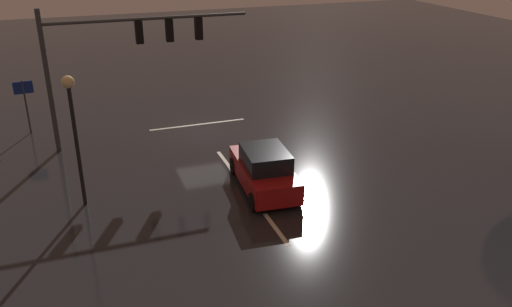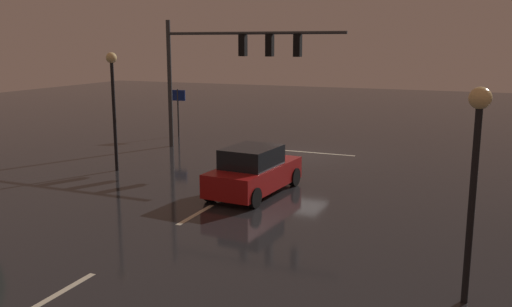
{
  "view_description": "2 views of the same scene",
  "coord_description": "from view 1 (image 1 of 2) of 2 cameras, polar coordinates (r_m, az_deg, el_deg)",
  "views": [
    {
      "loc": [
        5.93,
        24.42,
        9.53
      ],
      "look_at": [
        -0.7,
        6.03,
        1.08
      ],
      "focal_mm": 37.28,
      "sensor_mm": 36.0,
      "label": 1
    },
    {
      "loc": [
        -8.2,
        24.53,
        5.28
      ],
      "look_at": [
        0.16,
        4.81,
        0.97
      ],
      "focal_mm": 38.93,
      "sensor_mm": 36.0,
      "label": 2
    }
  ],
  "objects": [
    {
      "name": "lane_dash_far",
      "position": [
        23.3,
        -3.32,
        -0.81
      ],
      "size": [
        0.16,
        2.2,
        0.01
      ],
      "primitive_type": "cube",
      "rotation": [
        0.0,
        0.0,
        1.57
      ],
      "color": "beige",
      "rests_on": "ground_plane"
    },
    {
      "name": "traffic_signal_assembly",
      "position": [
        24.78,
        -13.89,
        11.17
      ],
      "size": [
        9.16,
        0.47,
        6.36
      ],
      "color": "#383A3D",
      "rests_on": "ground_plane"
    },
    {
      "name": "street_lamp_right_kerb",
      "position": [
        19.44,
        -19.06,
        3.77
      ],
      "size": [
        0.44,
        0.44,
        4.89
      ],
      "color": "black",
      "rests_on": "ground_plane"
    },
    {
      "name": "car_approaching",
      "position": [
        20.57,
        0.89,
        -1.76
      ],
      "size": [
        2.21,
        4.48,
        1.7
      ],
      "color": "maroon",
      "rests_on": "ground_plane"
    },
    {
      "name": "route_sign",
      "position": [
        28.12,
        -23.59,
        5.73
      ],
      "size": [
        0.9,
        0.16,
        2.68
      ],
      "color": "#383A3D",
      "rests_on": "ground_plane"
    },
    {
      "name": "ground_plane",
      "position": [
        26.87,
        -5.79,
        2.47
      ],
      "size": [
        80.0,
        80.0,
        0.0
      ],
      "primitive_type": "plane",
      "color": "#232326"
    },
    {
      "name": "stop_bar",
      "position": [
        27.71,
        -6.26,
        3.11
      ],
      "size": [
        5.0,
        0.16,
        0.01
      ],
      "primitive_type": "cube",
      "color": "beige",
      "rests_on": "ground_plane"
    },
    {
      "name": "lane_dash_mid",
      "position": [
        18.27,
        2.18,
        -8.08
      ],
      "size": [
        0.16,
        2.2,
        0.01
      ],
      "primitive_type": "cube",
      "rotation": [
        0.0,
        0.0,
        1.57
      ],
      "color": "beige",
      "rests_on": "ground_plane"
    }
  ]
}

